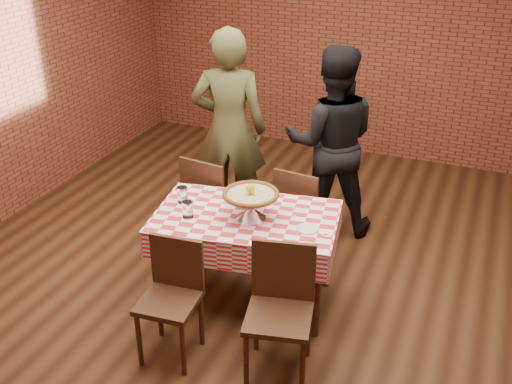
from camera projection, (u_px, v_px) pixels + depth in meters
ground at (265, 279)px, 5.09m from camera, size 6.00×6.00×0.00m
back_wall at (363, 33)px, 6.90m from camera, size 5.50×0.00×5.50m
table at (246, 258)px, 4.69m from camera, size 1.46×1.01×0.75m
tablecloth at (246, 229)px, 4.57m from camera, size 1.50×1.05×0.23m
pizza_stand at (251, 206)px, 4.45m from camera, size 0.41×0.41×0.18m
pizza at (251, 195)px, 4.41m from camera, size 0.42×0.42×0.03m
lemon at (251, 189)px, 4.39m from camera, size 0.06×0.06×0.08m
water_glass_left at (188, 209)px, 4.47m from camera, size 0.09×0.09×0.13m
water_glass_right at (182, 195)px, 4.68m from camera, size 0.09×0.09×0.13m
side_plate at (308, 229)px, 4.33m from camera, size 0.18×0.18×0.01m
sweetener_packet_a at (324, 234)px, 4.27m from camera, size 0.06×0.06×0.00m
sweetener_packet_b at (328, 236)px, 4.25m from camera, size 0.05×0.04×0.00m
condiment_caddy at (256, 190)px, 4.73m from camera, size 0.12×0.10×0.14m
chair_near_left at (169, 305)px, 4.09m from camera, size 0.41×0.41×0.86m
chair_near_right at (279, 317)px, 3.93m from camera, size 0.51×0.51×0.91m
chair_far_left at (215, 201)px, 5.37m from camera, size 0.48×0.48×0.91m
chair_far_right at (303, 211)px, 5.23m from camera, size 0.44×0.44×0.88m
diner_olive at (229, 129)px, 5.59m from camera, size 0.79×0.63×1.89m
diner_black at (331, 142)px, 5.48m from camera, size 1.02×0.90×1.77m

